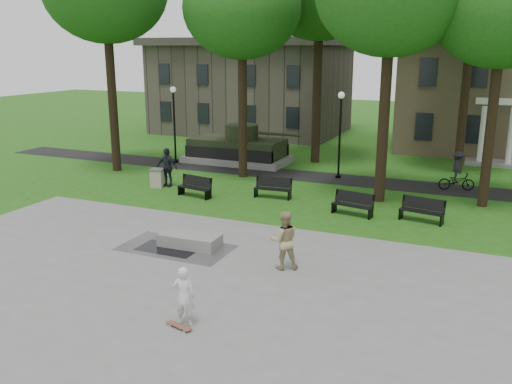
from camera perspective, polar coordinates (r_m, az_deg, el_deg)
ground at (r=19.52m, az=-2.26°, el=-6.03°), size 120.00×120.00×0.00m
plaza at (r=15.54m, az=-10.42°, el=-11.94°), size 22.00×16.00×0.02m
footpath at (r=30.31m, az=7.58°, el=1.47°), size 44.00×2.60×0.01m
building_left at (r=47.03m, az=-0.43°, el=10.76°), size 15.00×10.00×7.20m
tree_1 at (r=29.72m, az=-1.49°, el=18.71°), size 6.20×6.20×11.63m
tree_3 at (r=25.97m, az=24.65°, el=17.20°), size 6.00×6.00×11.19m
lamp_left at (r=34.11m, az=-8.61°, el=7.68°), size 0.36×0.36×4.73m
lamp_mid at (r=29.96m, az=8.84°, el=6.69°), size 0.36×0.36×4.73m
tank_monument at (r=34.20m, az=-1.91°, el=4.57°), size 7.45×3.40×2.40m
puddle at (r=19.74m, az=-9.25°, el=-5.91°), size 2.20×1.20×0.00m
concrete_block at (r=19.81m, az=-6.97°, el=-5.06°), size 2.23×1.06×0.45m
skateboard at (r=14.43m, az=-8.10°, el=-13.85°), size 0.81×0.38×0.07m
skateboarder at (r=14.22m, az=-7.59°, el=-10.82°), size 0.65×0.49×1.61m
friend_watching at (r=17.50m, az=2.97°, el=-5.08°), size 1.18×1.09×1.95m
pedestrian_walker at (r=28.46m, az=-9.35°, el=2.59°), size 1.20×0.53×2.01m
cyclist at (r=29.15m, az=20.41°, el=1.74°), size 1.84×1.09×1.98m
park_bench_0 at (r=26.35m, az=-6.42°, el=0.63°), size 1.85×0.85×1.00m
park_bench_1 at (r=25.97m, az=1.84°, el=0.51°), size 1.82×0.63×1.00m
park_bench_2 at (r=23.64m, az=10.16°, el=-1.17°), size 1.85×0.85×1.00m
park_bench_3 at (r=23.42m, az=17.06°, el=-1.76°), size 1.85×0.84×1.00m
trash_bin at (r=28.47m, az=-10.35°, el=1.47°), size 0.80×0.80×0.96m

